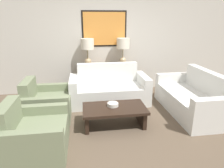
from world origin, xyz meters
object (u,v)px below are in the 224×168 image
object	(u,v)px
table_lamp_left	(87,47)
coffee_table	(114,112)
console_table	(106,79)
armchair_near_camera	(34,134)
armchair_near_back_wall	(47,104)
table_lamp_right	(123,46)
decorative_bowl	(113,104)
couch_by_back_wall	(109,90)
couch_by_side	(192,99)

from	to	relation	value
table_lamp_left	coffee_table	distance (m)	2.14
coffee_table	console_table	bearing A→B (deg)	88.37
armchair_near_camera	armchair_near_back_wall	bearing A→B (deg)	90.00
table_lamp_left	table_lamp_right	distance (m)	0.93
decorative_bowl	armchair_near_back_wall	bearing A→B (deg)	158.28
couch_by_back_wall	decorative_bowl	distance (m)	1.13
armchair_near_back_wall	console_table	bearing A→B (deg)	42.67
armchair_near_camera	couch_by_back_wall	bearing A→B (deg)	51.90
couch_by_side	armchair_near_camera	xyz separation A→B (m)	(-3.09, -0.93, -0.03)
decorative_bowl	armchair_near_back_wall	world-z (taller)	armchair_near_back_wall
console_table	armchair_near_camera	world-z (taller)	armchair_near_camera
table_lamp_right	armchair_near_camera	xyz separation A→B (m)	(-1.85, -2.43, -0.99)
table_lamp_left	coffee_table	bearing A→B (deg)	-77.38
decorative_bowl	armchair_near_back_wall	xyz separation A→B (m)	(-1.31, 0.52, -0.13)
couch_by_side	coffee_table	bearing A→B (deg)	-168.80
armchair_near_back_wall	armchair_near_camera	distance (m)	1.16
armchair_near_back_wall	armchair_near_camera	xyz separation A→B (m)	(0.00, -1.16, 0.00)
decorative_bowl	armchair_near_camera	bearing A→B (deg)	-154.07
armchair_near_camera	decorative_bowl	bearing A→B (deg)	25.93
table_lamp_right	armchair_near_camera	world-z (taller)	table_lamp_right
table_lamp_left	coffee_table	xyz separation A→B (m)	(0.41, -1.85, -0.98)
table_lamp_left	table_lamp_right	size ratio (longest dim) A/B	1.00
couch_by_back_wall	table_lamp_left	bearing A→B (deg)	124.95
console_table	armchair_near_back_wall	distance (m)	1.88
table_lamp_right	coffee_table	bearing A→B (deg)	-105.68
decorative_bowl	armchair_near_back_wall	distance (m)	1.41
table_lamp_left	couch_by_side	bearing A→B (deg)	-34.62
console_table	table_lamp_right	bearing A→B (deg)	0.00
couch_by_side	coffee_table	distance (m)	1.79
decorative_bowl	armchair_near_camera	world-z (taller)	armchair_near_camera
table_lamp_left	armchair_near_camera	xyz separation A→B (m)	(-0.91, -2.43, -0.99)
table_lamp_left	coffee_table	size ratio (longest dim) A/B	0.60
table_lamp_right	console_table	bearing A→B (deg)	-180.00
couch_by_side	table_lamp_right	bearing A→B (deg)	129.58
table_lamp_left	armchair_near_camera	size ratio (longest dim) A/B	0.72
armchair_near_camera	console_table	bearing A→B (deg)	60.38
table_lamp_right	couch_by_side	size ratio (longest dim) A/B	0.38
table_lamp_right	couch_by_back_wall	world-z (taller)	table_lamp_right
decorative_bowl	table_lamp_left	bearing A→B (deg)	102.35
table_lamp_right	decorative_bowl	size ratio (longest dim) A/B	3.34
console_table	decorative_bowl	world-z (taller)	console_table
couch_by_back_wall	coffee_table	xyz separation A→B (m)	(-0.05, -1.18, -0.02)
console_table	table_lamp_left	distance (m)	1.00
couch_by_side	armchair_near_back_wall	distance (m)	3.10
decorative_bowl	couch_by_side	bearing A→B (deg)	9.28
decorative_bowl	couch_by_back_wall	bearing A→B (deg)	86.23
couch_by_side	armchair_near_camera	bearing A→B (deg)	-163.30
table_lamp_right	decorative_bowl	xyz separation A→B (m)	(-0.54, -1.79, -0.86)
table_lamp_left	table_lamp_right	xyz separation A→B (m)	(0.93, 0.00, 0.00)
table_lamp_left	armchair_near_back_wall	size ratio (longest dim) A/B	0.72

